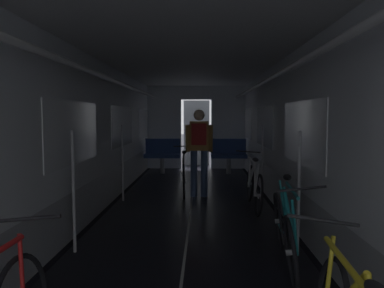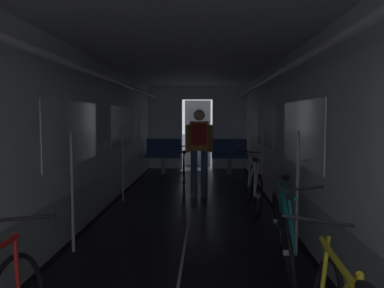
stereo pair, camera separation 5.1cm
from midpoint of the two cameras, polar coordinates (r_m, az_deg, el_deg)
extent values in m
cube|color=black|center=(5.75, -15.21, -11.56)|extent=(0.08, 11.50, 0.01)
cube|color=black|center=(5.64, 14.04, -11.85)|extent=(0.08, 11.50, 0.01)
cube|color=beige|center=(5.52, -0.74, -12.10)|extent=(0.03, 11.27, 0.00)
cube|color=#9EA0A5|center=(5.71, -16.24, -8.64)|extent=(0.12, 11.50, 0.60)
cube|color=silver|center=(5.57, -16.51, 3.75)|extent=(0.12, 11.50, 1.85)
cube|color=white|center=(5.01, -17.80, 1.67)|extent=(0.02, 1.90, 0.80)
cube|color=white|center=(7.78, -10.74, 2.66)|extent=(0.02, 1.90, 0.80)
cube|color=white|center=(10.60, -7.40, 3.11)|extent=(0.02, 1.90, 0.80)
cube|color=yellow|center=(5.25, -16.87, 1.81)|extent=(0.01, 0.20, 0.28)
cylinder|color=white|center=(5.50, -13.22, 9.80)|extent=(0.07, 11.04, 0.07)
cylinder|color=#B7BABF|center=(4.49, -17.95, -6.98)|extent=(0.04, 0.04, 1.40)
cylinder|color=#B7BABF|center=(6.96, -10.76, -2.89)|extent=(0.04, 0.04, 1.40)
cube|color=#9EA0A5|center=(5.59, 15.11, -8.89)|extent=(0.12, 11.50, 0.60)
cube|color=silver|center=(5.45, 15.36, 3.76)|extent=(0.12, 11.50, 1.85)
cube|color=white|center=(4.88, 16.17, 1.65)|extent=(0.02, 1.90, 0.80)
cube|color=white|center=(7.69, 10.81, 2.64)|extent=(0.02, 1.90, 0.80)
cube|color=white|center=(10.54, 8.33, 3.10)|extent=(0.02, 1.90, 0.80)
cube|color=yellow|center=(5.40, 14.74, 1.91)|extent=(0.01, 0.20, 0.28)
cylinder|color=white|center=(5.40, 11.92, 9.93)|extent=(0.07, 11.04, 0.07)
cylinder|color=#B7BABF|center=(4.36, 15.65, -7.26)|extent=(0.04, 0.04, 1.40)
cylinder|color=#B7BABF|center=(6.88, 10.42, -2.97)|extent=(0.04, 0.04, 1.40)
cube|color=silver|center=(11.17, -4.37, 2.55)|extent=(1.00, 0.12, 2.45)
cube|color=silver|center=(11.13, 5.41, 2.54)|extent=(1.00, 0.12, 2.45)
cube|color=silver|center=(11.13, 0.51, 7.84)|extent=(0.90, 0.12, 0.40)
cube|color=#4C4F54|center=(11.82, 0.58, 1.69)|extent=(0.81, 0.04, 2.05)
cube|color=silver|center=(5.38, -0.77, 14.45)|extent=(3.14, 11.62, 0.12)
cylinder|color=gray|center=(10.19, -4.69, -3.28)|extent=(0.12, 0.12, 0.44)
cube|color=#2D4784|center=(10.16, -4.70, -1.78)|extent=(0.96, 0.44, 0.10)
cube|color=#2D4784|center=(10.33, -4.59, -0.29)|extent=(0.96, 0.08, 0.40)
torus|color=gray|center=(10.40, -6.93, 0.83)|extent=(0.14, 0.14, 0.02)
cylinder|color=gray|center=(10.15, 5.48, -3.32)|extent=(0.12, 0.12, 0.44)
cube|color=#2D4784|center=(10.12, 5.49, -1.80)|extent=(0.96, 0.44, 0.10)
cube|color=#2D4784|center=(10.29, 5.43, -0.31)|extent=(0.96, 0.08, 0.40)
torus|color=gray|center=(10.28, 3.03, 0.82)|extent=(0.14, 0.14, 0.02)
cylinder|color=red|center=(2.72, -25.07, -17.36)|extent=(0.07, 0.09, 0.49)
cylinder|color=black|center=(2.62, -24.44, -10.36)|extent=(0.44, 0.04, 0.07)
torus|color=black|center=(5.92, 9.91, -7.73)|extent=(0.09, 0.67, 0.67)
cylinder|color=#B2B2B7|center=(5.92, 9.91, -7.73)|extent=(0.09, 0.05, 0.06)
torus|color=black|center=(6.91, 8.67, -5.98)|extent=(0.09, 0.67, 0.67)
cylinder|color=#B2B2B7|center=(6.91, 8.67, -5.98)|extent=(0.09, 0.05, 0.06)
cylinder|color=silver|center=(6.57, 8.89, -4.58)|extent=(0.08, 0.54, 0.56)
cylinder|color=silver|center=(6.17, 9.39, -5.17)|extent=(0.07, 0.34, 0.55)
cylinder|color=silver|center=(6.38, 8.93, -2.45)|extent=(0.04, 0.82, 0.04)
cylinder|color=silver|center=(5.94, 9.67, -5.31)|extent=(0.06, 0.16, 0.49)
cylinder|color=silver|center=(6.15, 9.61, -7.50)|extent=(0.03, 0.45, 0.07)
cylinder|color=silver|center=(6.84, 8.57, -4.03)|extent=(0.06, 0.09, 0.49)
cylinder|color=black|center=(6.37, 9.34, -7.28)|extent=(0.02, 0.17, 0.17)
ellipsoid|color=black|center=(5.95, 9.43, -2.36)|extent=(0.09, 0.24, 0.07)
cylinder|color=black|center=(6.82, 8.38, -1.17)|extent=(0.44, 0.03, 0.06)
cylinder|color=yellow|center=(2.10, 21.95, -16.82)|extent=(0.10, 0.82, 0.04)
cylinder|color=yellow|center=(2.59, 19.65, -18.34)|extent=(0.09, 0.09, 0.49)
cylinder|color=black|center=(2.49, 18.81, -10.98)|extent=(0.44, 0.06, 0.08)
torus|color=black|center=(4.57, 12.81, -11.39)|extent=(0.18, 0.68, 0.67)
cylinder|color=#B2B2B7|center=(4.57, 12.81, -11.39)|extent=(0.10, 0.06, 0.06)
torus|color=black|center=(3.61, 14.48, -15.74)|extent=(0.18, 0.68, 0.67)
cylinder|color=#B2B2B7|center=(3.61, 14.48, -15.74)|extent=(0.10, 0.06, 0.06)
cylinder|color=teal|center=(3.84, 14.35, -11.08)|extent=(0.07, 0.55, 0.56)
cylinder|color=teal|center=(4.24, 13.65, -9.62)|extent=(0.13, 0.34, 0.55)
cylinder|color=teal|center=(3.94, 14.63, -6.79)|extent=(0.12, 0.82, 0.04)
cylinder|color=teal|center=(4.45, 13.36, -8.65)|extent=(0.08, 0.17, 0.49)
cylinder|color=teal|center=(4.37, 13.07, -12.47)|extent=(0.07, 0.45, 0.07)
cylinder|color=teal|center=(3.57, 14.99, -11.93)|extent=(0.10, 0.08, 0.49)
cylinder|color=black|center=(4.16, 13.35, -13.65)|extent=(0.05, 0.17, 0.17)
ellipsoid|color=black|center=(4.35, 14.01, -4.94)|extent=(0.12, 0.25, 0.07)
cylinder|color=black|center=(3.48, 15.87, -6.62)|extent=(0.44, 0.07, 0.08)
cylinder|color=#384C75|center=(7.26, 0.09, -4.51)|extent=(0.13, 0.13, 0.90)
cylinder|color=#384C75|center=(7.26, 1.68, -4.52)|extent=(0.13, 0.13, 0.90)
cube|color=olive|center=(7.18, 0.89, 1.25)|extent=(0.36, 0.22, 0.56)
cylinder|color=olive|center=(7.21, -0.85, 0.86)|extent=(0.09, 0.20, 0.53)
cylinder|color=olive|center=(7.20, 2.64, 0.86)|extent=(0.09, 0.20, 0.53)
sphere|color=beige|center=(7.17, 0.89, 4.44)|extent=(0.21, 0.21, 0.21)
cube|color=maroon|center=(7.01, 0.86, 1.50)|extent=(0.28, 0.16, 0.40)
torus|color=black|center=(7.03, -1.46, -5.75)|extent=(0.09, 0.67, 0.67)
cylinder|color=#B2B2B7|center=(7.03, -1.46, -5.75)|extent=(0.09, 0.06, 0.05)
torus|color=black|center=(8.04, -1.52, -4.49)|extent=(0.09, 0.67, 0.67)
cylinder|color=#B2B2B7|center=(8.04, -1.52, -4.49)|extent=(0.09, 0.06, 0.05)
cylinder|color=#ADAFB5|center=(7.69, -1.48, -3.23)|extent=(0.07, 0.54, 0.56)
cylinder|color=#ADAFB5|center=(7.29, -1.45, -3.65)|extent=(0.07, 0.34, 0.55)
cylinder|color=#ADAFB5|center=(7.51, -1.44, -1.38)|extent=(0.09, 0.82, 0.03)
cylinder|color=#ADAFB5|center=(7.06, -1.44, -3.72)|extent=(0.03, 0.16, 0.49)
cylinder|color=#ADAFB5|center=(7.26, -1.48, -5.62)|extent=(0.05, 0.45, 0.07)
cylinder|color=#ADAFB5|center=(7.97, -1.49, -2.80)|extent=(0.04, 0.09, 0.49)
cylinder|color=black|center=(7.48, -1.49, -5.49)|extent=(0.03, 0.17, 0.17)
ellipsoid|color=black|center=(7.08, -1.40, -1.23)|extent=(0.11, 0.25, 0.06)
cylinder|color=black|center=(7.96, -1.46, -0.33)|extent=(0.44, 0.05, 0.03)
camera|label=1|loc=(0.03, -90.21, -0.02)|focal=34.92mm
camera|label=2|loc=(0.03, 89.79, 0.02)|focal=34.92mm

